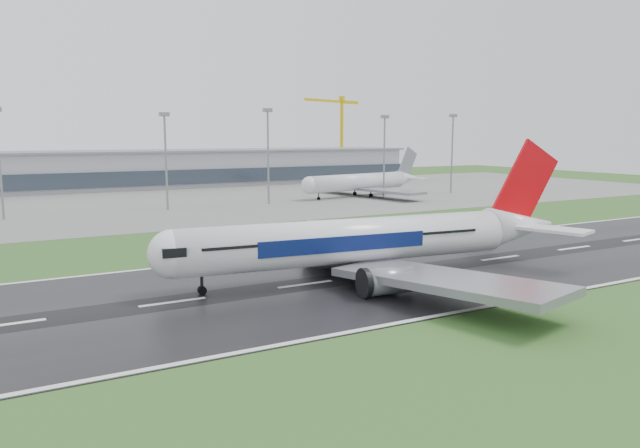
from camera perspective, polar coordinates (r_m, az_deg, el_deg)
ground at (r=100.07m, az=8.83°, el=-4.41°), size 520.00×520.00×0.00m
runway at (r=100.05m, az=8.84°, el=-4.39°), size 400.00×45.00×0.10m
apron at (r=211.89m, az=-12.25°, el=2.31°), size 400.00×130.00×0.08m
terminal at (r=269.20m, az=-15.98°, el=5.05°), size 240.00×36.00×15.00m
main_airliner at (r=92.64m, az=5.55°, el=1.13°), size 76.35×73.42×20.53m
parked_airliner at (r=218.47m, az=4.04°, el=4.90°), size 66.51×63.31×16.92m
tower_crane at (r=322.81m, az=2.09°, el=8.37°), size 41.29×17.63×42.86m
floodmast_1 at (r=177.24m, az=-28.36°, el=4.88°), size 0.64×0.64×28.23m
floodmast_2 at (r=182.92m, az=-14.55°, el=5.62°), size 0.64×0.64×27.69m
floodmast_3 at (r=193.71m, az=-4.99°, el=6.28°), size 0.64×0.64×29.53m
floodmast_4 at (r=216.15m, az=6.17°, el=6.30°), size 0.64×0.64×28.13m
floodmast_5 at (r=235.70m, az=12.54°, el=6.44°), size 0.64×0.64×29.00m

